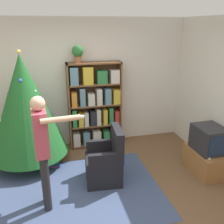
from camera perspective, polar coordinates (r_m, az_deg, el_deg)
name	(u,v)px	position (r m, az deg, el deg)	size (l,w,h in m)	color
ground_plane	(94,204)	(3.85, -4.23, -20.19)	(14.00, 14.00, 0.00)	brown
wall_back	(74,84)	(5.19, -8.74, 6.32)	(8.00, 0.10, 2.60)	silver
area_rug	(78,191)	(4.09, -7.83, -17.54)	(2.55, 1.92, 0.01)	#3D4C70
bookshelf	(95,106)	(5.14, -3.87, 1.35)	(1.08, 0.30, 1.76)	brown
tv_stand	(206,161)	(4.73, 20.66, -10.36)	(0.50, 0.76, 0.41)	#996638
television	(209,139)	(4.54, 21.29, -5.75)	(0.45, 0.54, 0.43)	#28282D
game_remote	(208,157)	(4.39, 21.02, -9.63)	(0.04, 0.12, 0.02)	white
christmas_tree	(25,106)	(4.59, -19.25, 1.28)	(1.38, 1.38, 2.07)	#4C3323
armchair	(106,163)	(4.14, -1.43, -11.55)	(0.62, 0.61, 0.92)	black
standing_person	(43,145)	(3.41, -15.60, -7.22)	(0.66, 0.47, 1.62)	#232328
potted_plant	(78,52)	(4.88, -7.83, 13.33)	(0.22, 0.22, 0.33)	#935B38
book_pile_near_tree	(54,164)	(4.75, -13.05, -11.49)	(0.22, 0.18, 0.12)	#B22D28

